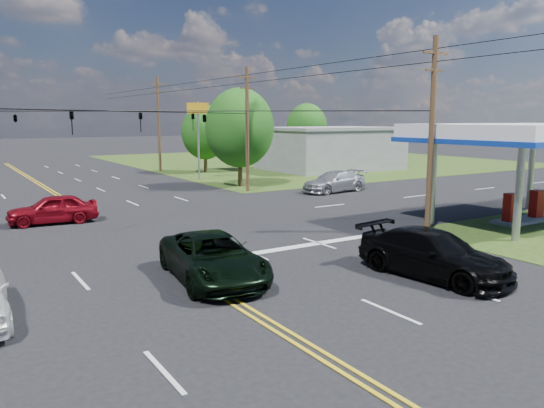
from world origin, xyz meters
TOP-DOWN VIEW (x-y plane):
  - ground at (0.00, 12.00)m, footprint 280.00×280.00m
  - grass_ne at (35.00, 44.00)m, footprint 46.00×48.00m
  - stop_bar at (5.00, 4.00)m, footprint 10.00×0.50m
  - retail_ne at (30.00, 32.00)m, footprint 14.00×10.00m
  - gas_canopy at (19.50, 2.00)m, footprint 12.20×8.20m
  - pole_se at (13.00, 3.00)m, footprint 1.60×0.28m
  - pole_ne at (13.00, 21.00)m, footprint 1.60×0.28m
  - pole_right_far at (13.00, 40.00)m, footprint 1.60×0.28m
  - span_wire_signals at (0.00, 12.00)m, footprint 26.00×18.00m
  - power_lines at (0.00, 10.00)m, footprint 26.04×100.00m
  - tree_right_a at (14.00, 24.00)m, footprint 5.70×5.70m
  - tree_right_b at (16.50, 36.00)m, footprint 4.94×4.94m
  - tree_far_r at (34.00, 42.00)m, footprint 5.32×5.32m
  - pickup_dkgreen at (0.50, 1.62)m, footprint 3.48×6.17m
  - suv_black at (7.35, -2.25)m, footprint 3.05×6.02m
  - sedan_red at (-2.30, 15.52)m, footprint 4.80×2.31m
  - sedan_far at (18.52, 17.15)m, footprint 5.76×2.85m
  - polesign_ne at (13.00, 30.00)m, footprint 1.93×0.91m

SIDE VIEW (x-z plane):
  - ground at x=0.00m, z-range 0.00..0.00m
  - grass_ne at x=35.00m, z-range -0.01..0.01m
  - stop_bar at x=5.00m, z-range -0.01..0.01m
  - sedan_red at x=-2.30m, z-range 0.00..1.58m
  - sedan_far at x=18.52m, z-range 0.00..1.61m
  - pickup_dkgreen at x=0.50m, z-range 0.00..1.63m
  - suv_black at x=7.35m, z-range 0.00..1.67m
  - retail_ne at x=30.00m, z-range 0.00..4.40m
  - tree_right_b at x=16.50m, z-range 0.68..7.76m
  - tree_far_r at x=34.00m, z-range 0.73..8.36m
  - gas_canopy at x=19.50m, z-range 2.04..7.39m
  - tree_right_a at x=14.00m, z-range 0.78..8.96m
  - pole_se at x=13.00m, z-range 0.17..9.67m
  - pole_ne at x=13.00m, z-range 0.17..9.67m
  - pole_right_far at x=13.00m, z-range 0.17..10.17m
  - polesign_ne at x=13.00m, z-range 1.87..9.02m
  - span_wire_signals at x=0.00m, z-range 5.43..6.56m
  - power_lines at x=0.00m, z-range 8.28..8.92m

